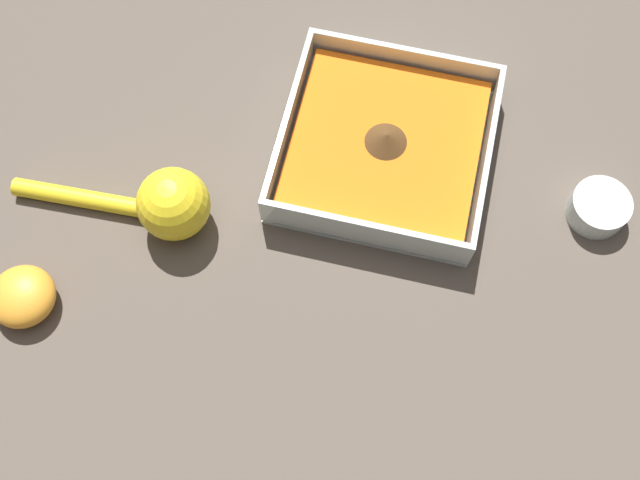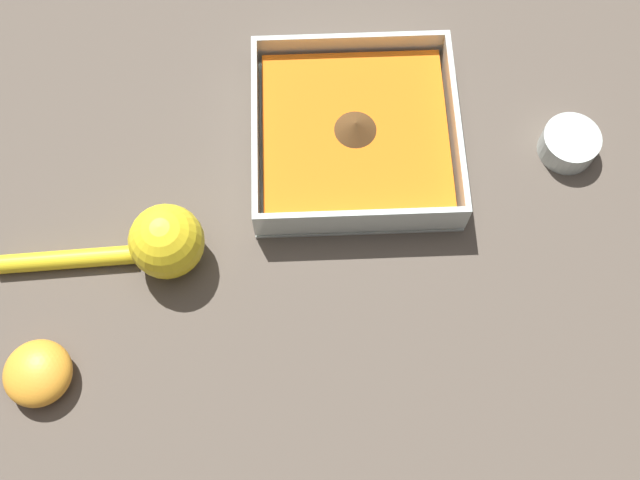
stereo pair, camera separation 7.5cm
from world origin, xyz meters
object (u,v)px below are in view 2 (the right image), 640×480
square_dish (355,136)px  lemon_half (38,373)px  spice_bowl (569,144)px  lemon_squeezer (155,244)px

square_dish → lemon_half: 0.40m
square_dish → lemon_half: size_ratio=3.32×
square_dish → spice_bowl: bearing=-4.2°
square_dish → spice_bowl: (0.23, -0.02, -0.00)m
lemon_half → square_dish: bearing=38.0°
lemon_squeezer → lemon_half: (-0.11, -0.12, -0.02)m
square_dish → lemon_squeezer: 0.24m
lemon_half → spice_bowl: bearing=22.8°
lemon_squeezer → square_dish: bearing=28.6°
spice_bowl → lemon_half: 0.59m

